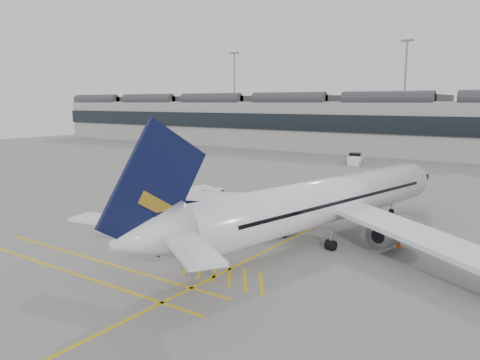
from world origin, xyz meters
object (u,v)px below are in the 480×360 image
Objects in this scene: airliner_main at (320,203)px; pushback_tug at (135,215)px; ramp_agent_b at (233,213)px; ramp_agent_a at (295,208)px; belt_loader at (250,218)px; baggage_cart_a at (221,215)px.

pushback_tug is at bearing -152.15° from airliner_main.
pushback_tug is (-7.50, -5.07, -0.18)m from ramp_agent_b.
ramp_agent_a reaches higher than ramp_agent_b.
pushback_tug is (-9.01, -5.64, 0.16)m from belt_loader.
baggage_cart_a is 8.07m from pushback_tug.
ramp_agent_b is (-8.76, 0.31, -2.09)m from airliner_main.
ramp_agent_a reaches higher than pushback_tug.
belt_loader is 1.49× the size of pushback_tug.
baggage_cart_a is at bearing -144.39° from ramp_agent_a.
baggage_cart_a is at bearing 44.90° from ramp_agent_b.
ramp_agent_b is (-3.76, -4.91, -0.04)m from ramp_agent_a.
baggage_cart_a is at bearing 14.07° from pushback_tug.
baggage_cart_a is at bearing -120.95° from belt_loader.
airliner_main is at bearing 144.38° from ramp_agent_b.
ramp_agent_b is at bearing -149.28° from ramp_agent_a.
pushback_tug is (-7.21, -3.63, -0.20)m from baggage_cart_a.
ramp_agent_a is 0.60× the size of pushback_tug.
airliner_main is 12.18× the size of pushback_tug.
belt_loader is at bearing -139.26° from ramp_agent_a.
ramp_agent_b is (-1.51, -0.57, 0.35)m from belt_loader.
airliner_main is 9.01m from ramp_agent_b.
belt_loader is (-7.26, 0.88, -2.44)m from airliner_main.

